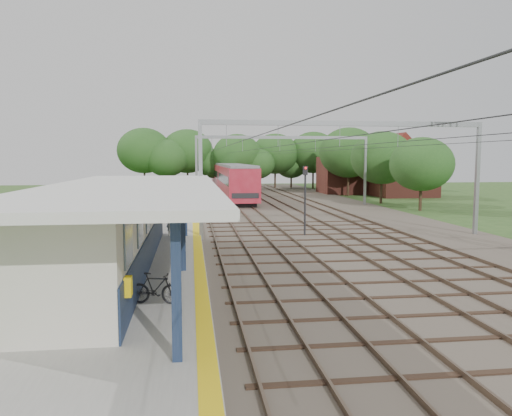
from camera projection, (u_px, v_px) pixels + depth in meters
ground at (381, 321)px, 14.79m from camera, size 160.00×160.00×0.00m
ballast_bed at (298, 211)px, 44.90m from camera, size 18.00×90.00×0.10m
platform at (156, 242)px, 27.61m from camera, size 5.00×52.00×0.35m
yellow_stripe at (197, 238)px, 27.89m from camera, size 0.45×52.00×0.01m
station_building at (109, 226)px, 20.34m from camera, size 3.41×18.00×3.40m
canopy at (133, 188)px, 19.34m from camera, size 6.40×20.00×3.44m
rail_tracks at (271, 210)px, 44.56m from camera, size 11.80×88.00×0.15m
catenary_system at (304, 149)px, 39.62m from camera, size 17.22×88.00×7.00m
tree_band at (257, 157)px, 71.15m from camera, size 31.72×30.88×8.82m
house_near at (404, 173)px, 62.58m from camera, size 7.00×6.12×7.89m
house_far at (350, 170)px, 67.83m from camera, size 8.00×6.12×8.66m
person at (171, 222)px, 28.60m from camera, size 0.62×0.42×1.65m
bicycle at (155, 288)px, 15.28m from camera, size 1.69×0.83×0.98m
train at (230, 178)px, 65.43m from camera, size 3.06×38.03×4.00m
signal_post at (305, 192)px, 30.39m from camera, size 0.34×0.30×4.33m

